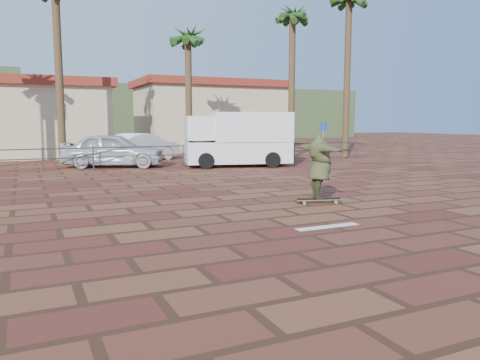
% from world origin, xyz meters
% --- Properties ---
extents(ground, '(120.00, 120.00, 0.00)m').
position_xyz_m(ground, '(0.00, 0.00, 0.00)').
color(ground, brown).
rests_on(ground, ground).
extents(paint_stripe, '(1.40, 0.22, 0.01)m').
position_xyz_m(paint_stripe, '(0.70, -1.20, 0.00)').
color(paint_stripe, white).
rests_on(paint_stripe, ground).
extents(guardrail, '(24.06, 0.06, 1.00)m').
position_xyz_m(guardrail, '(0.00, 12.00, 0.68)').
color(guardrail, '#47494F').
rests_on(guardrail, ground).
extents(palm_center, '(2.40, 2.40, 7.75)m').
position_xyz_m(palm_center, '(3.50, 15.50, 6.36)').
color(palm_center, brown).
rests_on(palm_center, ground).
extents(palm_right, '(2.40, 2.40, 9.05)m').
position_xyz_m(palm_right, '(9.00, 14.00, 7.58)').
color(palm_right, brown).
rests_on(palm_right, ground).
extents(palm_far_right, '(2.40, 2.40, 10.05)m').
position_xyz_m(palm_far_right, '(12.00, 13.00, 8.51)').
color(palm_far_right, brown).
rests_on(palm_far_right, ground).
extents(building_east, '(10.60, 6.60, 5.00)m').
position_xyz_m(building_east, '(8.00, 24.00, 2.54)').
color(building_east, beige).
rests_on(building_east, ground).
extents(hill_front, '(70.00, 18.00, 6.00)m').
position_xyz_m(hill_front, '(0.00, 50.00, 3.00)').
color(hill_front, '#384C28').
rests_on(hill_front, ground).
extents(longboard, '(1.21, 0.60, 0.12)m').
position_xyz_m(longboard, '(2.06, 1.10, 0.10)').
color(longboard, olive).
rests_on(longboard, ground).
extents(skateboarder, '(0.65, 2.05, 1.64)m').
position_xyz_m(skateboarder, '(2.06, 1.10, 0.94)').
color(skateboarder, '#3F4324').
rests_on(skateboarder, longboard).
extents(campervan, '(5.11, 3.07, 2.48)m').
position_xyz_m(campervan, '(4.35, 10.95, 1.30)').
color(campervan, white).
rests_on(campervan, ground).
extents(car_silver, '(4.93, 3.45, 1.56)m').
position_xyz_m(car_silver, '(-0.97, 13.00, 0.78)').
color(car_silver, silver).
rests_on(car_silver, ground).
extents(car_white, '(4.60, 3.53, 1.46)m').
position_xyz_m(car_white, '(0.96, 15.83, 0.73)').
color(car_white, white).
rests_on(car_white, ground).
extents(street_sign, '(0.41, 0.11, 2.02)m').
position_xyz_m(street_sign, '(8.37, 10.00, 1.41)').
color(street_sign, gray).
rests_on(street_sign, ground).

